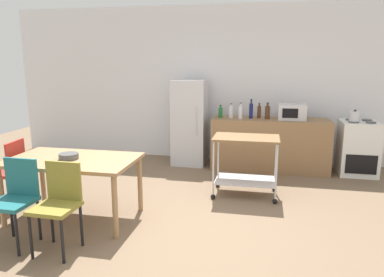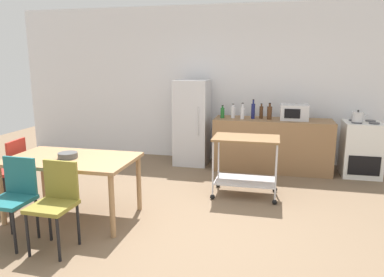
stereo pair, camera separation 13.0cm
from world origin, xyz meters
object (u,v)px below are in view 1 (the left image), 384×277
(stove_oven, at_px, (358,148))
(kitchen_cart, at_px, (246,156))
(kettle, at_px, (355,116))
(chair_teal, at_px, (16,196))
(chair_red, at_px, (9,169))
(bottle_hot_sauce, at_px, (241,112))
(bottle_soda, at_px, (259,112))
(bottle_wine, at_px, (267,112))
(bottle_sesame_oil, at_px, (221,112))
(bottle_olive_oil, at_px, (251,110))
(microwave, at_px, (292,112))
(chair_olive, at_px, (58,201))
(bottle_soy_sauce, at_px, (231,112))
(refrigerator, at_px, (190,122))
(fruit_bowl, at_px, (69,156))
(dining_table, at_px, (73,165))

(stove_oven, bearing_deg, kitchen_cart, -142.19)
(kettle, bearing_deg, chair_teal, -140.92)
(chair_red, height_order, bottle_hot_sauce, bottle_hot_sauce)
(bottle_soda, xyz_separation_m, bottle_wine, (0.14, -0.07, 0.01))
(bottle_sesame_oil, bearing_deg, kettle, -0.95)
(bottle_olive_oil, distance_m, microwave, 0.69)
(chair_teal, distance_m, microwave, 4.41)
(chair_olive, bearing_deg, kettle, 44.97)
(chair_red, xyz_separation_m, bottle_soy_sauce, (2.61, 2.42, 0.49))
(refrigerator, distance_m, bottle_hot_sauce, 0.98)
(refrigerator, bearing_deg, kettle, -3.70)
(bottle_soy_sauce, distance_m, fruit_bowl, 3.07)
(bottle_sesame_oil, bearing_deg, dining_table, -119.74)
(chair_teal, height_order, refrigerator, refrigerator)
(bottle_sesame_oil, bearing_deg, bottle_hot_sauce, -6.74)
(chair_teal, relative_size, fruit_bowl, 3.92)
(chair_red, distance_m, bottle_soy_sauce, 3.59)
(bottle_soy_sauce, distance_m, bottle_hot_sauce, 0.19)
(chair_teal, distance_m, bottle_olive_oil, 3.98)
(bottle_olive_oil, xyz_separation_m, kettle, (1.67, -0.08, -0.04))
(chair_red, xyz_separation_m, microwave, (3.64, 2.45, 0.51))
(stove_oven, relative_size, bottle_hot_sauce, 3.28)
(chair_red, xyz_separation_m, chair_teal, (0.72, -0.82, 0.00))
(bottle_soda, bearing_deg, chair_teal, -125.56)
(microwave, bearing_deg, kettle, -5.50)
(bottle_hot_sauce, xyz_separation_m, kettle, (1.85, 0.01, -0.01))
(stove_oven, bearing_deg, bottle_hot_sauce, -176.98)
(chair_red, bearing_deg, bottle_sesame_oil, 129.42)
(dining_table, relative_size, bottle_olive_oil, 4.46)
(bottle_hot_sauce, xyz_separation_m, bottle_olive_oil, (0.17, 0.09, 0.03))
(stove_oven, xyz_separation_m, kitchen_cart, (-1.79, -1.39, 0.12))
(bottle_soy_sauce, height_order, bottle_soda, bottle_soda)
(bottle_soda, relative_size, fruit_bowl, 1.15)
(bottle_soda, bearing_deg, bottle_sesame_oil, -171.14)
(bottle_sesame_oil, xyz_separation_m, bottle_hot_sauce, (0.35, -0.04, 0.02))
(bottle_soy_sauce, bearing_deg, kettle, -1.96)
(chair_olive, height_order, bottle_hot_sauce, bottle_hot_sauce)
(kitchen_cart, height_order, microwave, microwave)
(kitchen_cart, xyz_separation_m, bottle_soda, (0.14, 1.43, 0.44))
(microwave, bearing_deg, kitchen_cart, -116.39)
(chair_olive, xyz_separation_m, microwave, (2.42, 3.29, 0.51))
(refrigerator, relative_size, bottle_soda, 5.91)
(chair_red, xyz_separation_m, fruit_bowl, (0.96, -0.16, 0.27))
(chair_olive, xyz_separation_m, bottle_hot_sauce, (1.55, 3.19, 0.49))
(bottle_wine, bearing_deg, stove_oven, 1.27)
(stove_oven, distance_m, bottle_soy_sauce, 2.21)
(microwave, xyz_separation_m, fruit_bowl, (-2.68, -2.61, -0.25))
(stove_oven, xyz_separation_m, refrigerator, (-2.90, 0.08, 0.32))
(chair_red, relative_size, bottle_soy_sauce, 3.53)
(chair_olive, distance_m, refrigerator, 3.45)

